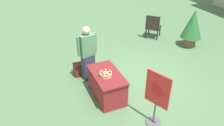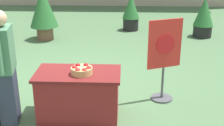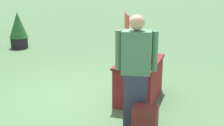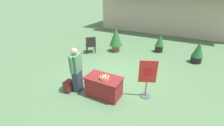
% 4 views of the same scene
% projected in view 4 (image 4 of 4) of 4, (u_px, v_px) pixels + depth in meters
% --- Properties ---
extents(ground_plane, '(120.00, 120.00, 0.00)m').
position_uv_depth(ground_plane, '(111.00, 80.00, 6.25)').
color(ground_plane, '#4C7047').
extents(display_table, '(1.24, 0.69, 0.72)m').
position_uv_depth(display_table, '(104.00, 86.00, 5.19)').
color(display_table, maroon).
rests_on(display_table, ground_plane).
extents(apple_basket, '(0.31, 0.31, 0.13)m').
position_uv_depth(apple_basket, '(104.00, 77.00, 4.93)').
color(apple_basket, tan).
rests_on(apple_basket, display_table).
extents(person_visitor, '(0.33, 0.60, 1.66)m').
position_uv_depth(person_visitor, '(76.00, 70.00, 5.25)').
color(person_visitor, '#33384C').
rests_on(person_visitor, ground_plane).
extents(backpack, '(0.24, 0.34, 0.42)m').
position_uv_depth(backpack, '(69.00, 86.00, 5.47)').
color(backpack, maroon).
rests_on(backpack, ground_plane).
extents(poster_board, '(0.55, 0.36, 1.38)m').
position_uv_depth(poster_board, '(147.00, 78.00, 4.96)').
color(poster_board, '#4C4C51').
rests_on(poster_board, ground_plane).
extents(patio_chair, '(0.78, 0.78, 0.99)m').
position_uv_depth(patio_chair, '(91.00, 44.00, 8.73)').
color(patio_chair, '#28231E').
rests_on(patio_chair, ground_plane).
extents(potted_plant_near_right, '(0.51, 0.51, 1.09)m').
position_uv_depth(potted_plant_near_right, '(160.00, 43.00, 8.85)').
color(potted_plant_near_right, black).
rests_on(potted_plant_near_right, ground_plane).
extents(potted_plant_near_left, '(0.56, 0.56, 1.11)m').
position_uv_depth(potted_plant_near_left, '(198.00, 52.00, 7.50)').
color(potted_plant_near_left, black).
rests_on(potted_plant_near_left, ground_plane).
extents(potted_plant_far_right, '(0.76, 0.76, 1.43)m').
position_uv_depth(potted_plant_far_right, '(116.00, 38.00, 8.85)').
color(potted_plant_far_right, brown).
rests_on(potted_plant_far_right, ground_plane).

